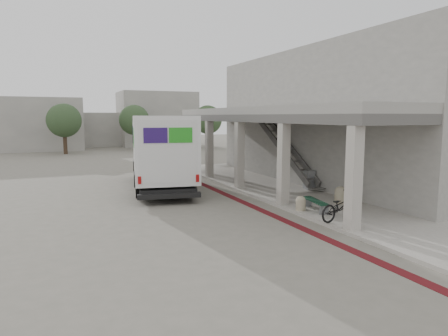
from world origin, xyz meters
name	(u,v)px	position (x,y,z in m)	size (l,w,h in m)	color
ground	(241,214)	(0.00, 0.00, 0.00)	(120.00, 120.00, 0.00)	#686559
bike_lane_stripe	(242,201)	(1.00, 2.00, 0.01)	(0.35, 40.00, 0.01)	#541015
sidewalk	(329,203)	(4.00, 0.00, 0.06)	(4.40, 28.00, 0.12)	gray
transit_building	(320,120)	(6.83, 4.50, 3.40)	(7.60, 17.00, 7.00)	gray
distant_backdrop	(82,124)	(-2.84, 35.89, 2.70)	(28.00, 10.00, 6.50)	gray
tree_left	(64,121)	(-5.00, 28.00, 3.18)	(3.20, 3.20, 4.80)	#38281C
tree_mid	(134,120)	(2.00, 30.00, 3.18)	(3.20, 3.20, 4.80)	#38281C
tree_right	(208,120)	(10.00, 29.00, 3.18)	(3.20, 3.20, 4.80)	#38281C
fedex_truck	(161,150)	(-1.26, 6.53, 1.93)	(4.05, 8.81, 3.62)	black
bench	(315,203)	(2.60, -0.96, 0.39)	(0.64, 1.66, 0.38)	slate
bollard_near	(301,203)	(2.10, -0.75, 0.39)	(0.36, 0.36, 0.54)	tan
bollard_far	(340,195)	(4.28, -0.33, 0.46)	(0.46, 0.46, 0.68)	gray
utility_cabinet	(309,180)	(5.00, 2.77, 0.58)	(0.41, 0.55, 0.92)	slate
bicycle_black	(341,206)	(2.50, -2.50, 0.60)	(0.64, 1.83, 0.96)	black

